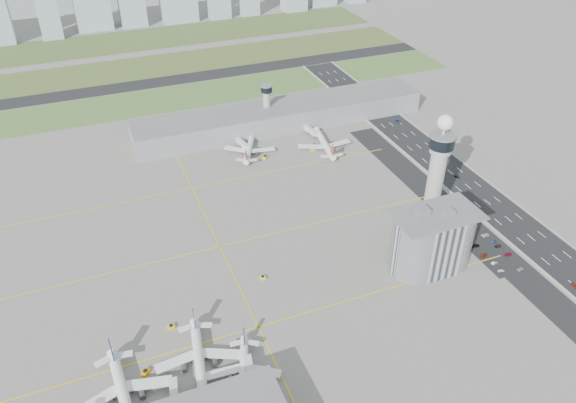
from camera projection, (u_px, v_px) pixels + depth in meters
name	position (u px, v px, depth m)	size (l,w,h in m)	color
ground	(314.00, 263.00, 279.38)	(1000.00, 1000.00, 0.00)	gray
grass_strip_0	(176.00, 98.00, 445.93)	(480.00, 50.00, 0.08)	#496B33
grass_strip_1	(158.00, 66.00, 503.50)	(480.00, 60.00, 0.08)	#4B642F
grass_strip_2	(142.00, 39.00, 564.92)	(480.00, 70.00, 0.08)	#435729
runway	(166.00, 81.00, 474.32)	(480.00, 22.00, 0.10)	black
highway	(501.00, 213.00, 314.71)	(28.00, 500.00, 0.10)	black
barrier_left	(481.00, 218.00, 310.10)	(0.60, 500.00, 1.20)	#9E9E99
barrier_right	(521.00, 207.00, 318.71)	(0.60, 500.00, 1.20)	#9E9E99
landside_road	(476.00, 233.00, 299.35)	(18.00, 260.00, 0.08)	black
parking_lot	(487.00, 247.00, 289.52)	(20.00, 44.00, 0.10)	black
taxiway_line_h_0	(258.00, 327.00, 244.05)	(260.00, 0.60, 0.01)	yellow
taxiway_line_h_1	(220.00, 247.00, 290.11)	(260.00, 0.60, 0.01)	yellow
taxiway_line_h_2	(192.00, 188.00, 336.17)	(260.00, 0.60, 0.01)	yellow
taxiway_line_v	(220.00, 247.00, 290.11)	(0.60, 260.00, 0.01)	yellow
control_tower	(438.00, 167.00, 287.96)	(14.00, 14.00, 64.50)	#ADAAA5
secondary_tower	(267.00, 103.00, 393.18)	(8.60, 8.60, 31.90)	#ADAAA5
admin_building	(432.00, 240.00, 269.88)	(42.00, 24.00, 33.50)	#B2B2B7
terminal_pier	(281.00, 116.00, 400.85)	(210.00, 32.00, 15.80)	gray
airplane_near_a	(122.00, 390.00, 209.41)	(44.78, 38.06, 12.54)	white
airplane_near_b	(198.00, 356.00, 223.53)	(42.24, 35.91, 11.83)	white
airplane_near_c	(243.00, 370.00, 218.89)	(35.70, 30.34, 10.00)	white
airplane_far_a	(249.00, 144.00, 370.03)	(40.26, 34.22, 11.27)	white
airplane_far_b	(324.00, 139.00, 374.80)	(43.18, 36.70, 12.09)	white
jet_bridge_near_2	(253.00, 387.00, 214.65)	(14.00, 3.00, 5.70)	silver
jet_bridge_far_0	(238.00, 141.00, 379.72)	(14.00, 3.00, 5.70)	silver
jet_bridge_far_1	(305.00, 129.00, 395.10)	(14.00, 3.00, 5.70)	silver
tug_0	(146.00, 372.00, 222.90)	(2.39, 3.48, 2.02)	#F29900
tug_1	(171.00, 326.00, 243.10)	(2.13, 3.10, 1.80)	yellow
tug_2	(199.00, 348.00, 233.10)	(2.14, 3.11, 1.81)	yellow
tug_3	(263.00, 277.00, 269.37)	(1.95, 2.84, 1.65)	yellow
tug_4	(265.00, 157.00, 365.38)	(2.49, 3.63, 2.11)	yellow
tug_5	(313.00, 149.00, 374.22)	(2.47, 3.60, 2.09)	yellow
car_lot_0	(501.00, 270.00, 273.86)	(1.33, 3.31, 1.13)	white
car_lot_1	(495.00, 263.00, 278.60)	(1.33, 3.82, 1.26)	#99A4AE
car_lot_2	(484.00, 255.00, 283.43)	(1.87, 4.06, 1.13)	maroon
car_lot_3	(475.00, 246.00, 289.78)	(1.85, 4.55, 1.32)	black
car_lot_4	(469.00, 239.00, 294.35)	(1.53, 3.81, 1.30)	#0F0C4E
car_lot_5	(459.00, 231.00, 299.98)	(1.35, 3.87, 1.27)	white
car_lot_6	(520.00, 269.00, 274.83)	(1.84, 3.98, 1.11)	#A8A9AC
car_lot_7	(508.00, 254.00, 284.07)	(1.62, 3.99, 1.16)	maroon
car_lot_8	(498.00, 246.00, 289.52)	(1.49, 3.70, 1.26)	black
car_lot_9	(494.00, 242.00, 292.52)	(1.16, 3.34, 1.10)	#122349
car_lot_10	(485.00, 235.00, 297.14)	(2.11, 4.57, 1.27)	silver
car_lot_11	(474.00, 227.00, 303.14)	(1.79, 4.40, 1.28)	gray
car_hw_0	(575.00, 286.00, 264.85)	(1.53, 3.81, 1.30)	#9C2512
car_hw_1	(457.00, 177.00, 345.96)	(1.33, 3.81, 1.26)	black
car_hw_2	(398.00, 121.00, 409.77)	(2.04, 4.43, 1.23)	navy
car_hw_4	(346.00, 94.00, 451.18)	(1.50, 3.73, 1.27)	#97A3AE
skyline_bldg_6	(49.00, 15.00, 555.90)	(20.04, 16.03, 45.20)	#9EADC1
skyline_bldg_10	(219.00, 5.00, 619.35)	(23.01, 18.41, 27.75)	#9EADC1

